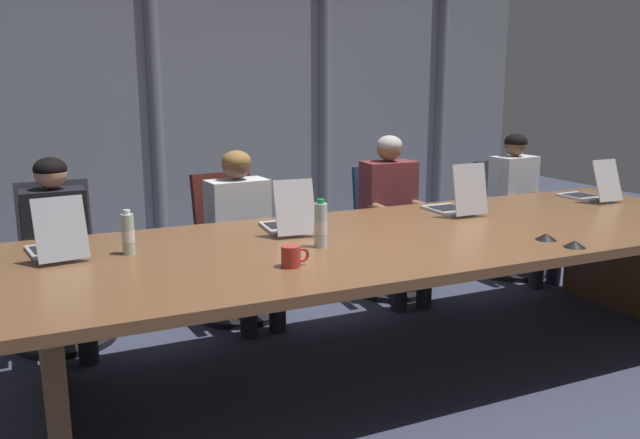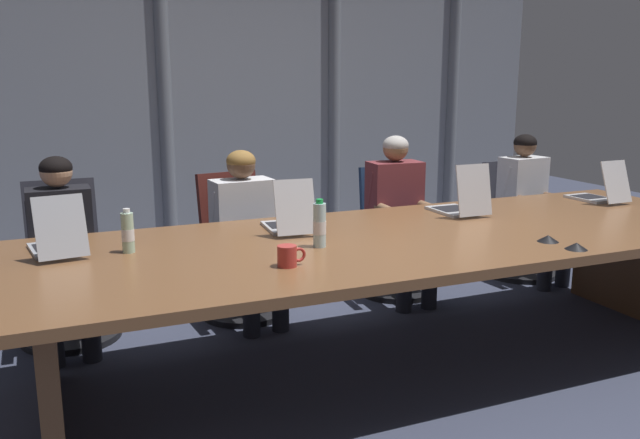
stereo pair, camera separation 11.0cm
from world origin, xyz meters
name	(u,v)px [view 1 (the left image)]	position (x,y,z in m)	size (l,w,h in m)	color
ground_plane	(403,363)	(0.00, 0.00, 0.00)	(11.91, 11.91, 0.00)	#383D51
conference_table	(406,259)	(0.00, 0.00, 0.62)	(4.19, 1.43, 0.76)	brown
curtain_backdrop	(241,107)	(0.00, 2.83, 1.33)	(5.96, 0.17, 2.66)	gray
laptop_left_end	(56,244)	(-1.77, 0.32, 0.82)	(0.28, 0.44, 0.30)	#A8ADB7
laptop_left_mid	(287,221)	(-0.57, 0.33, 0.82)	(0.25, 0.42, 0.31)	#BCBCC1
laptop_center	(456,203)	(0.58, 0.35, 0.82)	(0.24, 0.40, 0.33)	#BCBCC1
laptop_right_mid	(590,192)	(1.72, 0.34, 0.82)	(0.23, 0.41, 0.29)	#BCBCC1
office_chair_left_end	(62,283)	(-1.72, 1.21, 0.36)	(0.60, 0.60, 0.97)	#2D2D38
office_chair_left_mid	(235,262)	(-0.60, 1.21, 0.36)	(0.60, 0.61, 0.96)	#511E19
office_chair_center	(389,245)	(0.61, 1.21, 0.35)	(0.60, 0.60, 0.93)	navy
office_chair_right_mid	(508,231)	(1.77, 1.20, 0.35)	(0.60, 0.60, 0.92)	#2D2D38
person_left_end	(57,244)	(-1.73, 1.04, 0.65)	(0.37, 0.55, 1.15)	black
person_left_mid	(243,226)	(-0.59, 1.05, 0.65)	(0.44, 0.57, 1.13)	silver
person_center	(394,208)	(0.55, 1.05, 0.67)	(0.41, 0.56, 1.19)	brown
person_right_mid	(521,198)	(1.74, 1.04, 0.65)	(0.40, 0.57, 1.16)	silver
water_bottle_primary	(128,234)	(-1.45, 0.21, 0.86)	(0.06, 0.06, 0.22)	#ADD1B2
water_bottle_secondary	(321,225)	(-0.55, -0.06, 0.87)	(0.07, 0.07, 0.25)	silver
coffee_mug_near	(292,256)	(-0.81, -0.32, 0.81)	(0.14, 0.09, 0.10)	#B2332D
conference_mic_left_side	(546,237)	(0.59, -0.42, 0.78)	(0.11, 0.11, 0.04)	black
conference_mic_middle	(575,244)	(0.61, -0.60, 0.78)	(0.11, 0.11, 0.04)	black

